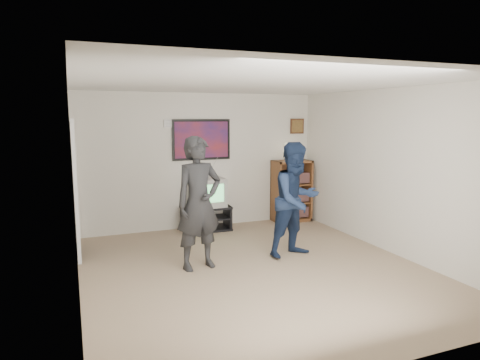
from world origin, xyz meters
TOP-DOWN VIEW (x-y plane):
  - room_shell at (0.00, 0.35)m, footprint 4.51×5.00m
  - media_stand at (-0.01, 2.23)m, footprint 0.91×0.54m
  - crt_television at (0.02, 2.23)m, footprint 0.63×0.54m
  - bookshelf at (1.79, 2.28)m, footprint 0.74×0.42m
  - table_lamp at (1.72, 2.30)m, footprint 0.22×0.22m
  - person_tall at (-0.67, 0.37)m, footprint 0.74×0.56m
  - person_short at (0.82, 0.35)m, footprint 0.95×0.81m
  - controller_left at (-0.73, 0.59)m, footprint 0.07×0.12m
  - controller_right at (0.79, 0.53)m, footprint 0.07×0.12m
  - poster at (0.00, 2.48)m, footprint 1.10×0.03m
  - air_vent at (-0.55, 2.48)m, footprint 0.28×0.02m
  - small_picture at (2.00, 2.48)m, footprint 0.30×0.03m
  - doorway at (-2.23, 1.60)m, footprint 0.03×0.85m

SIDE VIEW (x-z plane):
  - media_stand at x=-0.01m, z-range 0.00..0.44m
  - bookshelf at x=1.79m, z-range 0.00..1.21m
  - crt_television at x=0.02m, z-range 0.44..0.96m
  - person_short at x=0.82m, z-range 0.00..1.71m
  - person_tall at x=-0.67m, z-range 0.00..1.82m
  - doorway at x=-2.23m, z-range 0.00..2.00m
  - controller_right at x=0.79m, z-range 1.07..1.10m
  - controller_left at x=-0.73m, z-range 1.15..1.19m
  - room_shell at x=0.00m, z-range 0.00..2.50m
  - table_lamp at x=1.72m, z-range 1.21..1.56m
  - poster at x=0.00m, z-range 1.27..2.02m
  - small_picture at x=2.00m, z-range 1.73..2.03m
  - air_vent at x=-0.55m, z-range 1.88..2.02m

